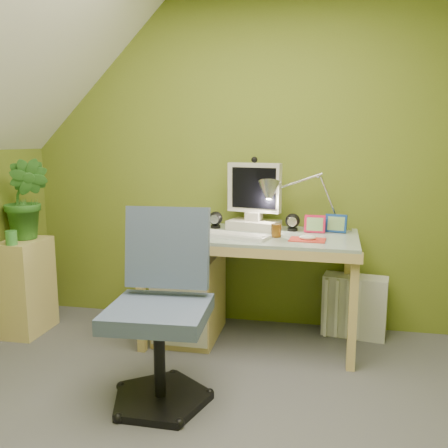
% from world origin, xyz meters
% --- Properties ---
extents(wall_back, '(3.20, 0.01, 2.40)m').
position_xyz_m(wall_back, '(0.00, 1.60, 1.20)').
color(wall_back, olive).
rests_on(wall_back, floor).
extents(desk, '(1.42, 0.75, 0.75)m').
position_xyz_m(desk, '(0.13, 1.23, 0.38)').
color(desk, tan).
rests_on(desk, floor).
extents(monitor, '(0.41, 0.29, 0.50)m').
position_xyz_m(monitor, '(0.13, 1.41, 1.00)').
color(monitor, beige).
rests_on(monitor, desk).
extents(speaker_left, '(0.10, 0.10, 0.12)m').
position_xyz_m(speaker_left, '(-0.14, 1.39, 0.81)').
color(speaker_left, black).
rests_on(speaker_left, desk).
extents(speaker_right, '(0.10, 0.10, 0.12)m').
position_xyz_m(speaker_right, '(0.40, 1.39, 0.81)').
color(speaker_right, black).
rests_on(speaker_right, desk).
extents(keyboard, '(0.48, 0.27, 0.02)m').
position_xyz_m(keyboard, '(0.05, 1.09, 0.76)').
color(keyboard, white).
rests_on(keyboard, desk).
extents(mousepad, '(0.23, 0.17, 0.01)m').
position_xyz_m(mousepad, '(0.51, 1.09, 0.75)').
color(mousepad, red).
rests_on(mousepad, desk).
extents(mouse, '(0.10, 0.07, 0.03)m').
position_xyz_m(mouse, '(0.51, 1.09, 0.77)').
color(mouse, white).
rests_on(mouse, mousepad).
extents(amber_tumbler, '(0.08, 0.08, 0.08)m').
position_xyz_m(amber_tumbler, '(0.31, 1.15, 0.79)').
color(amber_tumbler, '#8B5514').
rests_on(amber_tumbler, desk).
extents(candle_cluster, '(0.18, 0.17, 0.11)m').
position_xyz_m(candle_cluster, '(-0.47, 1.24, 0.81)').
color(candle_cluster, red).
rests_on(candle_cluster, desk).
extents(photo_frame_red, '(0.14, 0.03, 0.12)m').
position_xyz_m(photo_frame_red, '(0.55, 1.35, 0.81)').
color(photo_frame_red, '#C1143A').
rests_on(photo_frame_red, desk).
extents(photo_frame_blue, '(0.14, 0.05, 0.12)m').
position_xyz_m(photo_frame_blue, '(0.69, 1.39, 0.81)').
color(photo_frame_blue, navy).
rests_on(photo_frame_blue, desk).
extents(photo_frame_green, '(0.14, 0.07, 0.12)m').
position_xyz_m(photo_frame_green, '(-0.27, 1.37, 0.81)').
color(photo_frame_green, '#ADBB80').
rests_on(photo_frame_green, desk).
extents(desk_lamp, '(0.57, 0.32, 0.58)m').
position_xyz_m(desk_lamp, '(0.58, 1.41, 1.04)').
color(desk_lamp, '#B1B1B6').
rests_on(desk_lamp, desk).
extents(side_ledge, '(0.25, 0.39, 0.67)m').
position_xyz_m(side_ledge, '(-1.45, 1.06, 0.34)').
color(side_ledge, '#D3BA6F').
rests_on(side_ledge, floor).
extents(potted_plant, '(0.34, 0.29, 0.57)m').
position_xyz_m(potted_plant, '(-1.43, 1.11, 0.96)').
color(potted_plant, '#2F6B23').
rests_on(potted_plant, side_ledge).
extents(green_cup, '(0.09, 0.09, 0.10)m').
position_xyz_m(green_cup, '(-1.43, 0.91, 0.72)').
color(green_cup, green).
rests_on(green_cup, side_ledge).
extents(task_chair, '(0.60, 0.60, 1.03)m').
position_xyz_m(task_chair, '(-0.21, 0.35, 0.51)').
color(task_chair, '#475674').
rests_on(task_chair, floor).
extents(radiator, '(0.45, 0.24, 0.43)m').
position_xyz_m(radiator, '(0.84, 1.46, 0.22)').
color(radiator, silver).
rests_on(radiator, floor).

